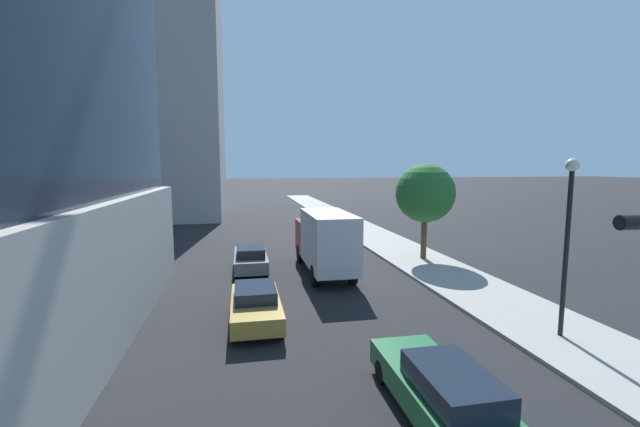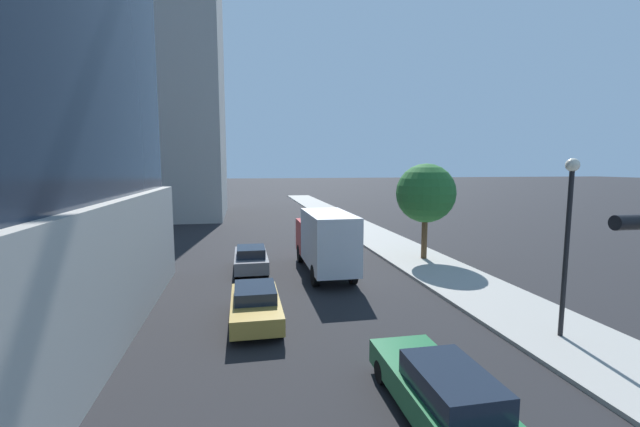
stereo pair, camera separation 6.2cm
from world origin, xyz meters
The scene contains 8 objects.
sidewalk centered at (8.35, 20.00, 0.07)m, with size 4.23×120.00×0.15m, color #9E9B93.
construction_building centered at (-11.27, 51.05, 18.54)m, with size 22.82×16.56×43.56m.
street_lamp centered at (8.15, 11.72, 4.12)m, with size 0.44×0.44×6.10m.
street_tree centered at (8.69, 23.61, 4.29)m, with size 3.70×3.70×6.01m.
car_gold centered at (-2.19, 15.30, 0.72)m, with size 1.84×4.45×1.39m.
car_gray centered at (-2.19, 23.12, 0.73)m, with size 1.82×4.65×1.47m.
car_green centered at (1.87, 8.41, 0.75)m, with size 1.78×4.79×1.52m.
box_truck centered at (1.87, 21.69, 1.95)m, with size 2.26×7.61×3.54m.
Camera 2 is at (-2.58, 0.18, 6.00)m, focal length 22.59 mm.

